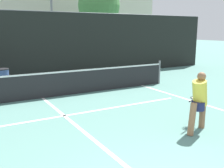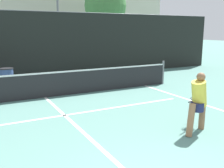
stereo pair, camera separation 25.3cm
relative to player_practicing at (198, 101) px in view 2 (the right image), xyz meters
name	(u,v)px [view 2 (the right image)]	position (x,y,z in m)	size (l,w,h in m)	color
court_service_line	(65,115)	(-2.50, 2.74, -0.79)	(8.25, 0.10, 0.01)	white
court_center_mark	(77,127)	(-2.50, 1.68, -0.79)	(0.10, 6.80, 0.01)	white
court_sideline_right	(203,104)	(2.01, 1.68, -0.79)	(0.10, 7.80, 0.01)	white
net	(44,84)	(-2.50, 5.08, -0.28)	(11.09, 0.09, 1.07)	slate
fence_back	(24,46)	(-2.50, 8.93, 0.90)	(24.00, 0.06, 3.39)	black
player_practicing	(198,101)	(0.00, 0.00, 0.00)	(1.05, 0.84, 1.48)	#8C6042
trash_bin	(7,78)	(-3.53, 7.59, -0.36)	(0.59, 0.59, 0.85)	#384C7F
parked_car	(81,60)	(1.42, 11.43, -0.22)	(1.66, 4.20, 1.36)	black
tree_west	(105,6)	(5.65, 16.42, 3.71)	(3.59, 3.59, 6.31)	brown
tree_mid	(103,9)	(6.36, 18.25, 3.56)	(2.32, 2.32, 6.20)	brown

